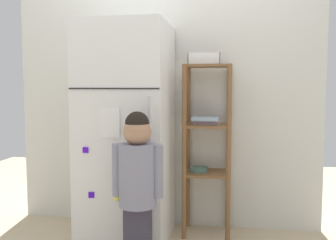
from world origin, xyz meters
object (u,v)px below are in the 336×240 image
pantry_shelf_unit (207,137)px  fruit_bin (206,60)px  refrigerator (127,133)px  child_standing (138,175)px

pantry_shelf_unit → fruit_bin: 0.60m
refrigerator → pantry_shelf_unit: bearing=16.9°
refrigerator → child_standing: 0.57m
refrigerator → fruit_bin: bearing=16.6°
child_standing → pantry_shelf_unit: pantry_shelf_unit is taller
refrigerator → child_standing: bearing=-68.0°
pantry_shelf_unit → child_standing: bearing=-120.2°
refrigerator → pantry_shelf_unit: (0.59, 0.18, -0.04)m
child_standing → fruit_bin: bearing=60.3°
child_standing → pantry_shelf_unit: bearing=59.8°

